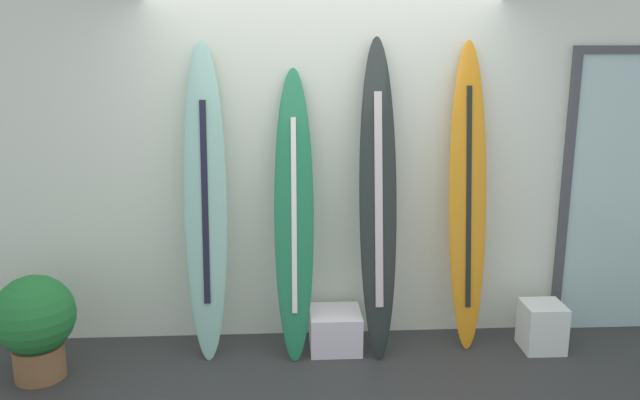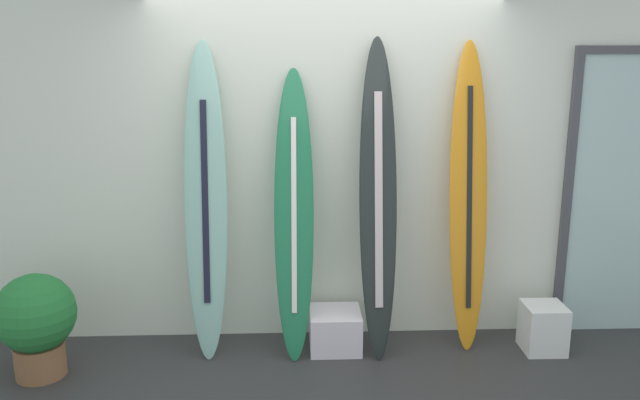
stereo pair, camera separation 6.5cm
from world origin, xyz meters
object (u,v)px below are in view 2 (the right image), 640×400
(surfboard_seafoam, at_px, (206,202))
(surfboard_charcoal, at_px, (378,202))
(surfboard_emerald, at_px, (294,215))
(display_block_left, at_px, (335,330))
(surfboard_sunset, at_px, (468,198))
(potted_plant, at_px, (36,320))
(display_block_center, at_px, (543,328))
(glass_door, at_px, (638,190))

(surfboard_seafoam, relative_size, surfboard_charcoal, 0.99)
(surfboard_emerald, xyz_separation_m, display_block_left, (0.30, -0.01, -0.88))
(surfboard_sunset, distance_m, potted_plant, 3.09)
(surfboard_charcoal, bearing_deg, surfboard_sunset, 6.66)
(surfboard_sunset, relative_size, display_block_center, 6.35)
(glass_door, bearing_deg, display_block_center, -156.09)
(potted_plant, bearing_deg, display_block_left, 9.12)
(surfboard_seafoam, height_order, display_block_left, surfboard_seafoam)
(surfboard_sunset, height_order, display_block_left, surfboard_sunset)
(display_block_left, bearing_deg, surfboard_sunset, 4.05)
(surfboard_seafoam, bearing_deg, surfboard_charcoal, -1.86)
(surfboard_sunset, xyz_separation_m, potted_plant, (-2.98, -0.39, -0.71))
(surfboard_charcoal, relative_size, surfboard_sunset, 1.01)
(display_block_left, bearing_deg, display_block_center, -3.62)
(surfboard_seafoam, bearing_deg, display_block_left, -1.87)
(surfboard_charcoal, relative_size, glass_door, 1.03)
(display_block_center, xyz_separation_m, glass_door, (0.79, 0.35, 0.95))
(surfboard_emerald, bearing_deg, display_block_left, -1.80)
(glass_door, relative_size, potted_plant, 3.05)
(glass_door, xyz_separation_m, potted_plant, (-4.33, -0.58, -0.72))
(potted_plant, bearing_deg, surfboard_sunset, 7.50)
(surfboard_sunset, distance_m, display_block_left, 1.37)
(surfboard_charcoal, bearing_deg, display_block_center, -4.05)
(display_block_left, bearing_deg, surfboard_emerald, 178.20)
(surfboard_seafoam, xyz_separation_m, surfboard_emerald, (0.62, -0.02, -0.10))
(surfboard_charcoal, bearing_deg, potted_plant, -172.26)
(display_block_left, relative_size, glass_door, 0.17)
(surfboard_sunset, bearing_deg, surfboard_emerald, -177.33)
(surfboard_seafoam, xyz_separation_m, potted_plant, (-1.11, -0.35, -0.71))
(surfboard_sunset, xyz_separation_m, display_block_center, (0.56, -0.16, -0.94))
(surfboard_sunset, bearing_deg, display_block_left, -175.95)
(surfboard_emerald, bearing_deg, potted_plant, -169.05)
(surfboard_sunset, xyz_separation_m, glass_door, (1.34, 0.18, 0.01))
(display_block_left, relative_size, potted_plant, 0.52)
(surfboard_sunset, height_order, display_block_center, surfboard_sunset)
(surfboard_seafoam, bearing_deg, display_block_center, -2.96)
(glass_door, bearing_deg, surfboard_sunset, -172.19)
(glass_door, bearing_deg, surfboard_emerald, -174.66)
(display_block_center, bearing_deg, surfboard_emerald, 176.68)
(surfboard_sunset, distance_m, display_block_center, 1.11)
(surfboard_seafoam, height_order, glass_door, surfboard_seafoam)
(display_block_left, height_order, glass_door, glass_door)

